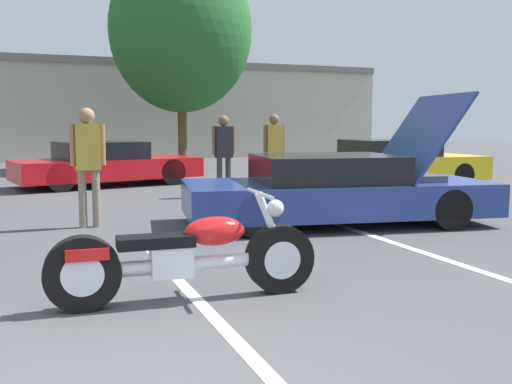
% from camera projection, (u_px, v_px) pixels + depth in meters
% --- Properties ---
extents(parking_stripe_middle, '(0.12, 5.40, 0.01)m').
position_uv_depth(parking_stripe_middle, '(190.00, 293.00, 5.30)').
color(parking_stripe_middle, white).
rests_on(parking_stripe_middle, ground).
extents(parking_stripe_back, '(0.12, 5.40, 0.01)m').
position_uv_depth(parking_stripe_back, '(456.00, 263.00, 6.42)').
color(parking_stripe_back, white).
rests_on(parking_stripe_back, ground).
extents(far_building, '(32.00, 4.20, 4.40)m').
position_uv_depth(far_building, '(39.00, 107.00, 25.28)').
color(far_building, '#B2AD9E').
rests_on(far_building, ground).
extents(tree_background, '(4.97, 4.97, 7.68)m').
position_uv_depth(tree_background, '(181.00, 30.00, 19.88)').
color(tree_background, brown).
rests_on(tree_background, ground).
extents(motorcycle, '(2.40, 0.70, 0.95)m').
position_uv_depth(motorcycle, '(186.00, 257.00, 5.02)').
color(motorcycle, black).
rests_on(motorcycle, ground).
extents(show_car_hood_open, '(4.99, 2.70, 2.04)m').
position_uv_depth(show_car_hood_open, '(338.00, 190.00, 8.94)').
color(show_car_hood_open, navy).
rests_on(show_car_hood_open, ground).
extents(parked_car_mid_right_row, '(4.84, 2.72, 1.12)m').
position_uv_depth(parked_car_mid_right_row, '(106.00, 164.00, 14.52)').
color(parked_car_mid_right_row, red).
rests_on(parked_car_mid_right_row, ground).
extents(parked_car_right_row, '(4.57, 2.09, 1.17)m').
position_uv_depth(parked_car_right_row, '(393.00, 164.00, 14.42)').
color(parked_car_right_row, yellow).
rests_on(parked_car_right_row, ground).
extents(spectator_near_motorcycle, '(0.52, 0.23, 1.75)m').
position_uv_depth(spectator_near_motorcycle, '(224.00, 148.00, 12.25)').
color(spectator_near_motorcycle, '#333338').
rests_on(spectator_near_motorcycle, ground).
extents(spectator_by_show_car, '(0.52, 0.24, 1.81)m').
position_uv_depth(spectator_by_show_car, '(88.00, 156.00, 8.56)').
color(spectator_by_show_car, gray).
rests_on(spectator_by_show_car, ground).
extents(spectator_midground, '(0.52, 0.23, 1.78)m').
position_uv_depth(spectator_midground, '(274.00, 146.00, 12.89)').
color(spectator_midground, '#38476B').
rests_on(spectator_midground, ground).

